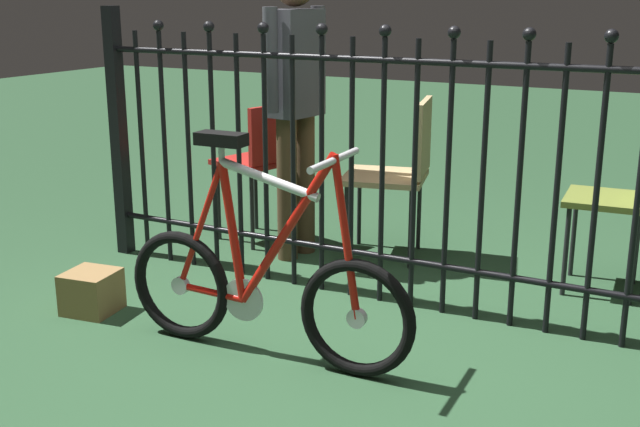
# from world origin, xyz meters

# --- Properties ---
(ground_plane) EXTENTS (20.00, 20.00, 0.00)m
(ground_plane) POSITION_xyz_m (0.00, 0.00, 0.00)
(ground_plane) COLOR #27492C
(iron_fence) EXTENTS (3.35, 0.07, 1.36)m
(iron_fence) POSITION_xyz_m (-0.07, 0.73, 0.68)
(iron_fence) COLOR black
(iron_fence) RESTS_ON ground
(bicycle) EXTENTS (1.28, 0.40, 0.90)m
(bicycle) POSITION_xyz_m (-0.23, -0.04, 0.30)
(bicycle) COLOR black
(bicycle) RESTS_ON ground
(chair_tan) EXTENTS (0.53, 0.53, 0.88)m
(chair_tan) POSITION_xyz_m (-0.24, 1.38, 0.53)
(chair_tan) COLOR black
(chair_tan) RESTS_ON ground
(chair_red) EXTENTS (0.46, 0.46, 0.82)m
(chair_red) POSITION_xyz_m (-1.06, 1.26, 0.51)
(chair_red) COLOR black
(chair_red) RESTS_ON ground
(chair_olive) EXTENTS (0.41, 0.41, 0.87)m
(chair_olive) POSITION_xyz_m (0.91, 1.38, 0.53)
(chair_olive) COLOR black
(chair_olive) RESTS_ON ground
(person_visitor) EXTENTS (0.22, 0.47, 1.56)m
(person_visitor) POSITION_xyz_m (-0.76, 1.14, 0.93)
(person_visitor) COLOR #4C3823
(person_visitor) RESTS_ON ground
(display_crate) EXTENTS (0.25, 0.25, 0.19)m
(display_crate) POSITION_xyz_m (-1.18, -0.02, 0.10)
(display_crate) COLOR olive
(display_crate) RESTS_ON ground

